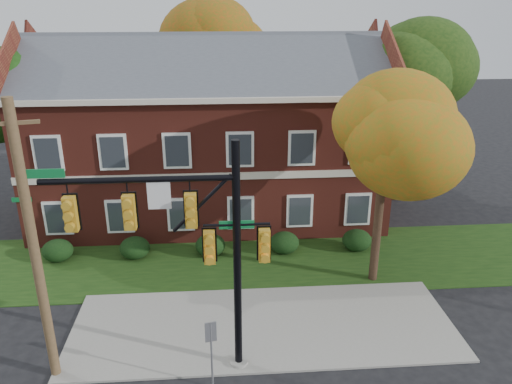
{
  "coord_description": "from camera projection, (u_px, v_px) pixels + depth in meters",
  "views": [
    {
      "loc": [
        -1.44,
        -14.32,
        11.28
      ],
      "look_at": [
        -0.13,
        3.0,
        4.58
      ],
      "focal_mm": 35.0,
      "sensor_mm": 36.0,
      "label": 1
    }
  ],
  "objects": [
    {
      "name": "apartment_building",
      "position": [
        209.0,
        126.0,
        26.67
      ],
      "size": [
        18.8,
        8.8,
        9.74
      ],
      "color": "maroon",
      "rests_on": "ground"
    },
    {
      "name": "grass_strip",
      "position": [
        254.0,
        260.0,
        23.06
      ],
      "size": [
        30.0,
        6.0,
        0.04
      ],
      "primitive_type": "cube",
      "color": "#193811",
      "rests_on": "ground"
    },
    {
      "name": "tree_far_rear",
      "position": [
        229.0,
        40.0,
        32.67
      ],
      "size": [
        6.84,
        6.46,
        11.52
      ],
      "color": "black",
      "rests_on": "ground"
    },
    {
      "name": "utility_pole",
      "position": [
        34.0,
        249.0,
        14.44
      ],
      "size": [
        1.38,
        0.43,
        8.95
      ],
      "rotation": [
        0.0,
        0.0,
        0.24
      ],
      "color": "brown",
      "rests_on": "ground"
    },
    {
      "name": "hedge_right",
      "position": [
        284.0,
        243.0,
        23.63
      ],
      "size": [
        1.4,
        1.26,
        1.05
      ],
      "primitive_type": "ellipsoid",
      "color": "black",
      "rests_on": "ground"
    },
    {
      "name": "hedge_far_right",
      "position": [
        357.0,
        240.0,
        23.88
      ],
      "size": [
        1.4,
        1.26,
        1.05
      ],
      "primitive_type": "ellipsoid",
      "color": "black",
      "rests_on": "ground"
    },
    {
      "name": "tree_left_rear",
      "position": [
        7.0,
        101.0,
        24.34
      ],
      "size": [
        5.4,
        5.1,
        8.88
      ],
      "color": "black",
      "rests_on": "ground"
    },
    {
      "name": "ground",
      "position": [
        266.0,
        344.0,
        17.49
      ],
      "size": [
        120.0,
        120.0,
        0.0
      ],
      "primitive_type": "plane",
      "color": "black",
      "rests_on": "ground"
    },
    {
      "name": "hedge_left",
      "position": [
        135.0,
        248.0,
        23.14
      ],
      "size": [
        1.4,
        1.26,
        1.05
      ],
      "primitive_type": "ellipsoid",
      "color": "black",
      "rests_on": "ground"
    },
    {
      "name": "tree_near_right",
      "position": [
        394.0,
        129.0,
        19.05
      ],
      "size": [
        4.5,
        4.25,
        8.58
      ],
      "color": "black",
      "rests_on": "ground"
    },
    {
      "name": "hedge_far_left",
      "position": [
        58.0,
        251.0,
        22.9
      ],
      "size": [
        1.4,
        1.26,
        1.05
      ],
      "primitive_type": "ellipsoid",
      "color": "black",
      "rests_on": "ground"
    },
    {
      "name": "hedge_center",
      "position": [
        210.0,
        245.0,
        23.39
      ],
      "size": [
        1.4,
        1.26,
        1.05
      ],
      "primitive_type": "ellipsoid",
      "color": "black",
      "rests_on": "ground"
    },
    {
      "name": "tree_right_rear",
      "position": [
        415.0,
        62.0,
        27.13
      ],
      "size": [
        6.3,
        5.95,
        10.62
      ],
      "color": "black",
      "rests_on": "ground"
    },
    {
      "name": "sidewalk",
      "position": [
        264.0,
        326.0,
        18.4
      ],
      "size": [
        14.0,
        5.0,
        0.08
      ],
      "primitive_type": "cube",
      "color": "gray",
      "rests_on": "ground"
    },
    {
      "name": "traffic_signal",
      "position": [
        190.0,
        236.0,
        14.69
      ],
      "size": [
        6.88,
        0.61,
        7.68
      ],
      "rotation": [
        0.0,
        0.0,
        -0.0
      ],
      "color": "gray",
      "rests_on": "ground"
    },
    {
      "name": "sign_post",
      "position": [
        211.0,
        344.0,
        14.96
      ],
      "size": [
        0.35,
        0.11,
        2.41
      ],
      "rotation": [
        0.0,
        0.0,
        0.2
      ],
      "color": "slate",
      "rests_on": "ground"
    }
  ]
}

